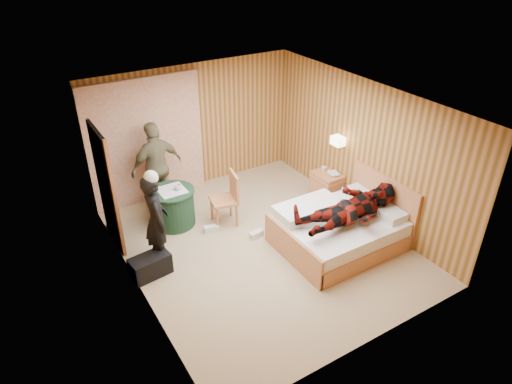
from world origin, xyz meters
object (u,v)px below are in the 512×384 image
duffel_bag (150,266)px  man_on_bed (353,201)px  chair_near (228,195)px  nightstand (327,186)px  wall_lamp (338,141)px  man_at_table (157,167)px  bed (339,229)px  round_table (173,207)px  chair_far (160,183)px  woman_standing (156,220)px

duffel_bag → man_on_bed: size_ratio=0.34×
chair_near → nightstand: bearing=93.5°
wall_lamp → man_at_table: 3.33m
nightstand → man_on_bed: (-0.73, -1.48, 0.66)m
wall_lamp → chair_near: size_ratio=0.26×
bed → chair_near: bearing=129.5°
bed → round_table: bearing=136.7°
chair_near → man_at_table: bearing=-131.3°
wall_lamp → chair_far: 3.37m
wall_lamp → man_at_table: bearing=151.8°
nightstand → chair_near: bearing=172.1°
woman_standing → man_at_table: size_ratio=0.89×
bed → man_on_bed: man_on_bed is taller
round_table → man_on_bed: bearing=-46.1°
nightstand → chair_far: (-2.86, 1.38, 0.25)m
wall_lamp → round_table: bearing=162.8°
chair_far → duffel_bag: bearing=-111.7°
man_at_table → bed: bearing=119.1°
chair_far → round_table: bearing=-86.0°
duffel_bag → nightstand: bearing=-1.4°
bed → nightstand: bearing=58.9°
round_table → man_at_table: bearing=90.0°
bed → man_on_bed: (0.02, -0.23, 0.65)m
duffel_bag → chair_near: bearing=13.7°
nightstand → bed: bearing=-121.1°
chair_near → man_at_table: size_ratio=0.57×
round_table → man_on_bed: size_ratio=0.45×
woman_standing → chair_near: bearing=-66.6°
chair_far → wall_lamp: bearing=-23.2°
wall_lamp → duffel_bag: wall_lamp is taller
bed → man_at_table: size_ratio=1.14×
wall_lamp → chair_far: bearing=152.2°
round_table → woman_standing: size_ratio=0.51×
chair_far → man_on_bed: size_ratio=0.53×
man_at_table → woman_standing: bearing=59.2°
chair_near → man_on_bed: (1.28, -1.76, 0.38)m
nightstand → chair_near: chair_near is taller
round_table → man_on_bed: (2.14, -2.22, 0.60)m
round_table → chair_far: (0.01, 0.63, 0.19)m
wall_lamp → man_on_bed: (-0.77, -1.32, -0.35)m
chair_far → duffel_bag: size_ratio=1.54×
duffel_bag → woman_standing: bearing=37.6°
man_at_table → man_on_bed: size_ratio=0.97×
nightstand → man_on_bed: man_on_bed is taller
wall_lamp → chair_near: bearing=168.2°
wall_lamp → woman_standing: size_ratio=0.17×
bed → round_table: (-2.12, 2.00, 0.05)m
wall_lamp → duffel_bag: bearing=-176.6°
chair_near → woman_standing: 1.52m
nightstand → woman_standing: 3.50m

